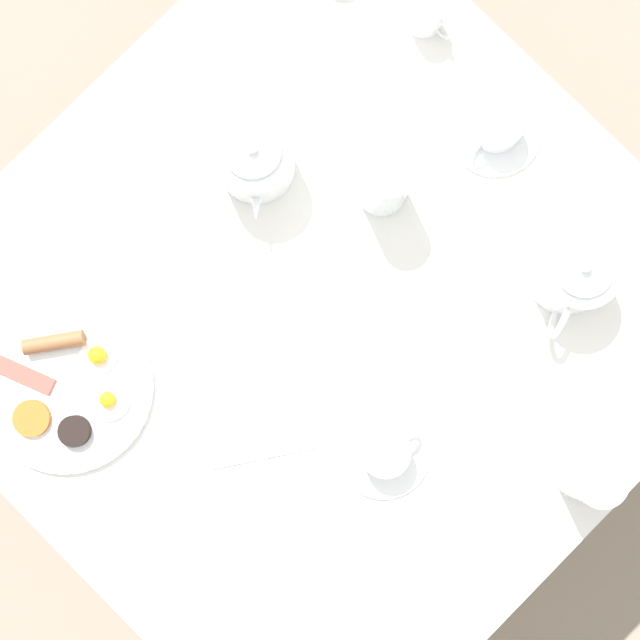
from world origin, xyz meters
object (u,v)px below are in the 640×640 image
(creamer_jug, at_px, (427,15))
(spoon_for_tea, at_px, (484,410))
(water_glass_short, at_px, (590,478))
(water_glass_tall, at_px, (385,183))
(knife_by_plate, at_px, (328,634))
(breakfast_plate, at_px, (67,386))
(teapot_near, at_px, (255,158))
(teacup_with_saucer_left, at_px, (497,128))
(teacup_with_saucer_right, at_px, (384,451))
(teapot_far, at_px, (574,274))
(fork_by_plate, at_px, (262,455))

(creamer_jug, distance_m, spoon_for_tea, 0.65)
(spoon_for_tea, bearing_deg, water_glass_short, 10.71)
(water_glass_tall, relative_size, knife_by_plate, 0.70)
(breakfast_plate, xyz_separation_m, teapot_near, (-0.04, 0.47, 0.05))
(teacup_with_saucer_left, height_order, teacup_with_saucer_right, same)
(breakfast_plate, distance_m, spoon_for_tea, 0.67)
(teapot_far, bearing_deg, water_glass_short, -158.14)
(teacup_with_saucer_left, bearing_deg, water_glass_short, -32.25)
(creamer_jug, xyz_separation_m, fork_by_plate, (0.32, -0.70, -0.03))
(teacup_with_saucer_right, xyz_separation_m, creamer_jug, (-0.45, 0.55, 0.01))
(creamer_jug, height_order, fork_by_plate, creamer_jug)
(breakfast_plate, distance_m, water_glass_tall, 0.60)
(teapot_far, distance_m, water_glass_tall, 0.33)
(teacup_with_saucer_right, bearing_deg, fork_by_plate, -132.86)
(teapot_near, height_order, water_glass_short, teapot_near)
(water_glass_short, xyz_separation_m, fork_by_plate, (-0.38, -0.34, -0.06))
(breakfast_plate, relative_size, teapot_far, 1.39)
(spoon_for_tea, bearing_deg, teacup_with_saucer_right, -113.51)
(teapot_near, xyz_separation_m, water_glass_short, (0.72, 0.01, 0.01))
(breakfast_plate, height_order, water_glass_short, water_glass_short)
(creamer_jug, bearing_deg, breakfast_plate, -88.98)
(breakfast_plate, relative_size, fork_by_plate, 1.86)
(fork_by_plate, bearing_deg, teacup_with_saucer_right, 47.14)
(teacup_with_saucer_right, bearing_deg, water_glass_short, 38.18)
(teapot_far, xyz_separation_m, knife_by_plate, (0.13, -0.68, -0.05))
(teapot_far, height_order, water_glass_short, teapot_far)
(breakfast_plate, bearing_deg, fork_by_plate, 25.53)
(teacup_with_saucer_right, height_order, water_glass_tall, water_glass_tall)
(water_glass_short, bearing_deg, teapot_near, -179.05)
(teapot_near, height_order, spoon_for_tea, teapot_near)
(teapot_near, relative_size, water_glass_tall, 1.16)
(spoon_for_tea, bearing_deg, knife_by_plate, -80.63)
(teacup_with_saucer_right, relative_size, knife_by_plate, 0.75)
(breakfast_plate, distance_m, teapot_near, 0.47)
(water_glass_tall, bearing_deg, knife_by_plate, -52.13)
(teapot_near, height_order, teapot_far, same)
(teacup_with_saucer_right, bearing_deg, teapot_far, 88.17)
(teapot_near, bearing_deg, breakfast_plate, -42.18)
(teapot_near, distance_m, knife_by_plate, 0.76)
(teacup_with_saucer_right, relative_size, spoon_for_tea, 0.95)
(water_glass_tall, relative_size, fork_by_plate, 0.97)
(water_glass_tall, height_order, creamer_jug, water_glass_tall)
(teapot_near, bearing_deg, teacup_with_saucer_right, 21.77)
(teapot_near, bearing_deg, water_glass_short, 43.88)
(teacup_with_saucer_left, distance_m, water_glass_tall, 0.22)
(water_glass_tall, relative_size, creamer_jug, 1.74)
(breakfast_plate, xyz_separation_m, knife_by_plate, (0.57, 0.02, -0.01))
(breakfast_plate, relative_size, teacup_with_saucer_right, 1.80)
(teapot_far, distance_m, teacup_with_saucer_left, 0.27)
(water_glass_short, distance_m, knife_by_plate, 0.48)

